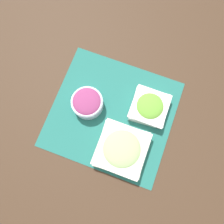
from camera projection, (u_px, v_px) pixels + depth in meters
name	position (u px, v px, depth m)	size (l,w,h in m)	color
ground_plane	(112.00, 114.00, 0.87)	(3.00, 3.00, 0.00)	#422D1E
placemat	(112.00, 114.00, 0.87)	(0.47, 0.44, 0.00)	#236B60
onion_bowl	(87.00, 104.00, 0.84)	(0.12, 0.12, 0.07)	silver
cucumber_bowl	(122.00, 149.00, 0.81)	(0.19, 0.19, 0.06)	silver
lettuce_bowl	(149.00, 107.00, 0.84)	(0.14, 0.14, 0.06)	white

